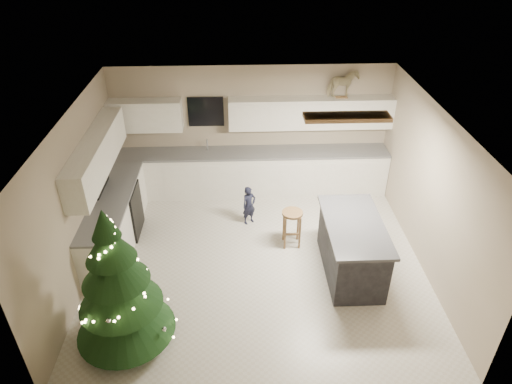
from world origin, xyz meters
TOP-DOWN VIEW (x-y plane):
  - ground_plane at (0.00, 0.00)m, footprint 5.50×5.50m
  - room_shell at (0.02, 0.00)m, footprint 5.52×5.02m
  - cabinetry at (-0.91, 1.65)m, footprint 5.50×3.20m
  - island at (1.51, -0.32)m, footprint 0.90×1.70m
  - bar_stool at (0.63, 0.41)m, footprint 0.36×0.36m
  - christmas_tree at (-1.85, -1.60)m, footprint 1.37×1.32m
  - toddler at (-0.10, 1.10)m, footprint 0.34×0.30m
  - rocking_horse at (1.72, 2.32)m, footprint 0.65×0.47m

SIDE VIEW (x-z plane):
  - ground_plane at x=0.00m, z-range 0.00..0.00m
  - toddler at x=-0.10m, z-range 0.00..0.77m
  - island at x=1.51m, z-range 0.00..0.95m
  - bar_stool at x=0.63m, z-range 0.17..0.86m
  - cabinetry at x=-0.91m, z-range -0.24..1.76m
  - christmas_tree at x=-1.85m, z-range -0.20..1.99m
  - room_shell at x=0.02m, z-range 0.44..3.05m
  - rocking_horse at x=1.72m, z-range 2.01..2.53m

